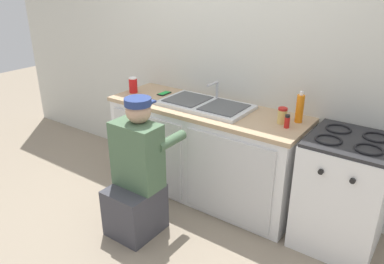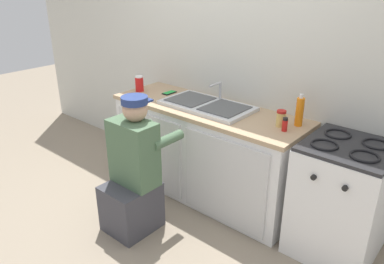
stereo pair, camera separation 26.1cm
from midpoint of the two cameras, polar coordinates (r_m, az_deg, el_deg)
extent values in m
plane|color=gray|center=(3.45, -3.19, -11.13)|extent=(12.00, 12.00, 0.00)
cube|color=silver|center=(3.45, 3.20, 11.57)|extent=(6.00, 0.10, 2.50)
cube|color=white|center=(3.45, -0.24, -3.18)|extent=(1.77, 0.60, 0.82)
cube|color=silver|center=(3.48, -8.96, -3.19)|extent=(0.78, 0.02, 0.72)
cube|color=silver|center=(3.01, 2.90, -7.42)|extent=(0.78, 0.02, 0.72)
cube|color=tan|center=(3.28, -0.25, 3.55)|extent=(1.81, 0.62, 0.04)
cube|color=silver|center=(3.27, -0.25, 4.10)|extent=(0.80, 0.44, 0.03)
cube|color=#4C4F51|center=(3.37, -2.89, 5.01)|extent=(0.33, 0.35, 0.01)
cube|color=#4C4F51|center=(3.16, 2.55, 3.76)|extent=(0.33, 0.35, 0.01)
cylinder|color=#B7BABF|center=(3.39, 1.63, 6.15)|extent=(0.02, 0.02, 0.18)
cylinder|color=#B7BABF|center=(3.30, 0.87, 7.31)|extent=(0.02, 0.16, 0.02)
cube|color=white|center=(2.99, 19.63, -8.92)|extent=(0.58, 0.60, 0.85)
cube|color=#262628|center=(2.79, 20.82, -1.30)|extent=(0.57, 0.59, 0.02)
torus|color=black|center=(2.71, 17.54, -1.17)|extent=(0.19, 0.19, 0.02)
torus|color=black|center=(2.65, 22.84, -2.49)|extent=(0.19, 0.19, 0.02)
torus|color=black|center=(2.92, 19.08, 0.42)|extent=(0.19, 0.19, 0.02)
torus|color=black|center=(2.87, 24.01, -0.76)|extent=(0.19, 0.19, 0.02)
cylinder|color=black|center=(2.60, 16.33, -5.91)|extent=(0.04, 0.02, 0.04)
cylinder|color=black|center=(2.56, 20.61, -7.06)|extent=(0.04, 0.02, 0.04)
cube|color=#3F3F47|center=(3.10, -11.07, -11.56)|extent=(0.36, 0.40, 0.40)
cube|color=#4C6B4C|center=(2.90, -10.92, -3.53)|extent=(0.38, 0.22, 0.52)
sphere|color=tan|center=(2.79, -10.86, 3.12)|extent=(0.19, 0.19, 0.19)
cylinder|color=navy|center=(2.77, -10.97, 4.51)|extent=(0.20, 0.20, 0.06)
cube|color=navy|center=(2.83, -9.70, 4.61)|extent=(0.13, 0.09, 0.02)
cylinder|color=#4C6B4C|center=(3.10, -10.60, 0.15)|extent=(0.08, 0.30, 0.08)
cylinder|color=#4C6B4C|center=(2.88, -5.85, -1.38)|extent=(0.08, 0.30, 0.08)
cube|color=black|center=(3.64, -6.33, 5.83)|extent=(0.07, 0.14, 0.01)
cube|color=green|center=(3.64, -6.33, 5.92)|extent=(0.06, 0.12, 0.00)
cylinder|color=red|center=(2.87, 11.77, 1.38)|extent=(0.04, 0.04, 0.08)
cylinder|color=black|center=(2.85, 11.86, 2.36)|extent=(0.04, 0.04, 0.02)
cylinder|color=red|center=(3.71, -10.97, 6.92)|extent=(0.08, 0.08, 0.14)
cylinder|color=white|center=(3.69, -11.06, 8.05)|extent=(0.08, 0.08, 0.01)
cylinder|color=#DBB760|center=(2.94, 11.12, 2.26)|extent=(0.07, 0.07, 0.11)
cylinder|color=#B21E19|center=(2.92, 11.22, 3.43)|extent=(0.07, 0.07, 0.02)
cylinder|color=orange|center=(2.98, 13.70, 3.43)|extent=(0.06, 0.06, 0.22)
cylinder|color=white|center=(2.94, 13.93, 5.72)|extent=(0.03, 0.03, 0.03)
camera|label=1|loc=(0.13, -92.35, -1.01)|focal=35.00mm
camera|label=2|loc=(0.13, 87.65, 1.01)|focal=35.00mm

